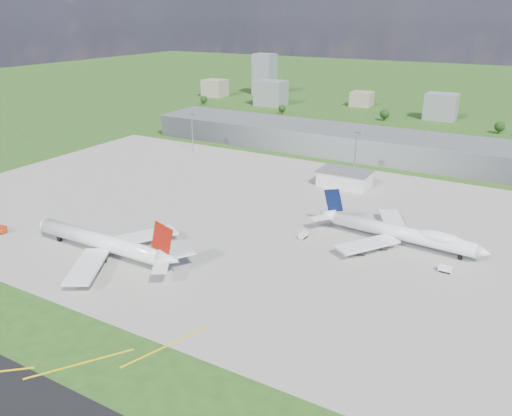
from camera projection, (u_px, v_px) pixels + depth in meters
The scene contains 20 objects.
ground at pixel (357, 161), 311.24m from camera, with size 1400.00×1400.00×0.00m, color #264B17.
apron at pixel (296, 224), 217.50m from camera, with size 360.00×190.00×0.08m, color gray.
terminal at pixel (365, 144), 320.65m from camera, with size 300.00×42.00×15.00m, color slate.
ops_building at pixel (344, 179), 264.68m from camera, with size 26.00×16.00×8.00m, color silver.
mast_west at pixel (192, 126), 322.16m from camera, with size 3.50×2.00×25.90m.
mast_center at pixel (356, 147), 271.82m from camera, with size 3.50×2.00×25.90m.
airliner_red_twin at pixel (105, 243), 187.79m from camera, with size 72.02×56.31×19.82m.
airliner_blue_quad at pixel (401, 233), 197.02m from camera, with size 69.11×54.01×18.04m.
tug_yellow at pixel (121, 244), 197.05m from camera, with size 3.67×2.54×1.69m.
van_white_near at pixel (303, 236), 203.85m from camera, with size 2.48×4.89×2.44m.
van_white_far at pixel (445, 269), 177.08m from camera, with size 4.60×2.26×2.40m.
bldg_far_w at pixel (215, 88), 546.40m from camera, with size 24.00×20.00×18.00m, color gray.
bldg_w at pixel (271, 93), 492.48m from camera, with size 28.00×22.00×24.00m, color slate.
bldg_cw at pixel (362, 99), 490.12m from camera, with size 20.00×18.00×14.00m, color gray.
bldg_c at pixel (441, 107), 427.74m from camera, with size 26.00×20.00×22.00m, color slate.
bldg_tall_w at pixel (264, 74), 555.76m from camera, with size 22.00×20.00×44.00m, color slate.
tree_far_w at pixel (204, 99), 498.12m from camera, with size 7.20×7.20×8.80m.
tree_w at pixel (282, 109), 453.00m from camera, with size 6.75×6.75×8.25m.
tree_c at pixel (385, 114), 423.62m from camera, with size 8.10×8.10×9.90m.
tree_e at pixel (500, 127), 378.50m from camera, with size 7.65×7.65×9.35m.
Camera 1 is at (92.97, -142.60, 86.29)m, focal length 35.00 mm.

